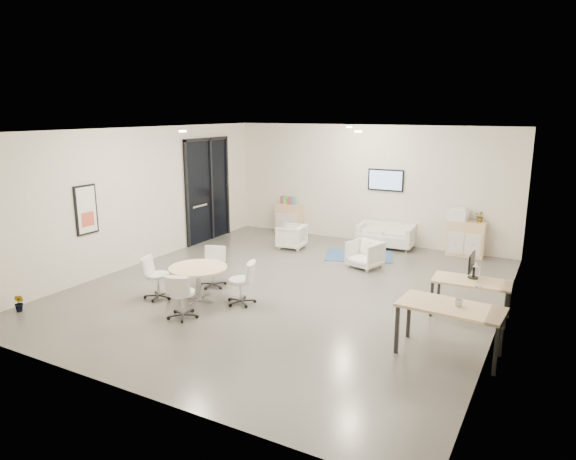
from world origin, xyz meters
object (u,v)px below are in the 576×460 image
(armchair_right, at_px, (365,253))
(desk_rear, at_px, (471,284))
(sideboard_left, at_px, (289,219))
(desk_front, at_px, (451,311))
(sideboard_right, at_px, (466,239))
(round_table, at_px, (198,271))
(armchair_left, at_px, (291,235))
(loveseat, at_px, (386,236))

(armchair_right, relative_size, desk_rear, 0.52)
(sideboard_left, height_order, desk_front, sideboard_left)
(sideboard_right, bearing_deg, desk_rear, -78.91)
(round_table, bearing_deg, armchair_left, 93.78)
(loveseat, relative_size, armchair_left, 2.17)
(sideboard_left, distance_m, sideboard_right, 5.05)
(sideboard_right, bearing_deg, round_table, -124.36)
(armchair_right, distance_m, desk_front, 4.44)
(armchair_right, xyz_separation_m, desk_rear, (2.66, -1.90, 0.26))
(desk_rear, relative_size, round_table, 1.20)
(desk_rear, bearing_deg, armchair_left, 149.52)
(armchair_right, bearing_deg, sideboard_right, 65.39)
(desk_rear, bearing_deg, sideboard_right, 98.23)
(armchair_left, relative_size, desk_front, 0.45)
(desk_front, height_order, round_table, desk_front)
(desk_front, bearing_deg, round_table, -176.39)
(round_table, bearing_deg, loveseat, 71.42)
(desk_front, bearing_deg, sideboard_right, 101.21)
(sideboard_right, bearing_deg, loveseat, -176.42)
(sideboard_right, height_order, desk_rear, sideboard_right)
(desk_rear, distance_m, desk_front, 1.66)
(sideboard_right, xyz_separation_m, desk_rear, (0.79, -4.05, 0.16))
(sideboard_left, xyz_separation_m, armchair_left, (0.86, -1.46, -0.09))
(desk_rear, bearing_deg, sideboard_left, 142.32)
(sideboard_left, bearing_deg, desk_front, -44.50)
(sideboard_left, bearing_deg, armchair_right, -34.23)
(sideboard_right, bearing_deg, armchair_right, -130.98)
(sideboard_left, bearing_deg, loveseat, -2.67)
(sideboard_right, relative_size, desk_front, 0.58)
(armchair_left, bearing_deg, loveseat, 114.35)
(loveseat, height_order, desk_front, desk_front)
(desk_front, bearing_deg, armchair_right, 130.12)
(armchair_left, distance_m, desk_rear, 5.63)
(loveseat, distance_m, desk_front, 6.25)
(sideboard_left, xyz_separation_m, desk_rear, (5.84, -4.06, 0.17))
(desk_front, bearing_deg, armchair_left, 142.86)
(armchair_right, bearing_deg, loveseat, 110.86)
(loveseat, bearing_deg, desk_front, -66.31)
(armchair_right, bearing_deg, round_table, -103.40)
(round_table, bearing_deg, desk_front, 0.07)
(desk_rear, height_order, round_table, desk_rear)
(loveseat, xyz_separation_m, armchair_right, (0.16, -2.02, 0.05))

